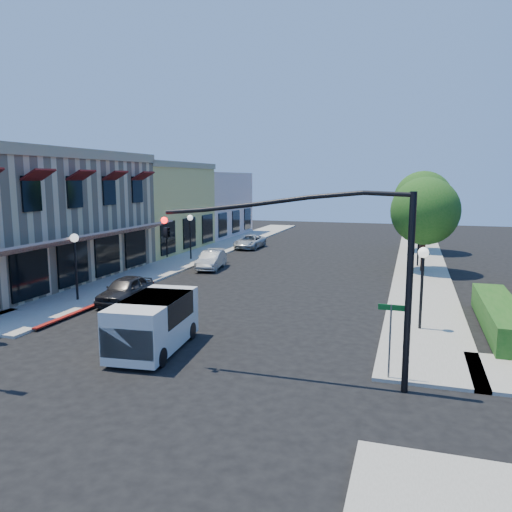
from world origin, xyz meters
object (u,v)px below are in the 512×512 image
(parked_car_c, at_px, (210,259))
(parked_car_d, at_px, (250,242))
(lamppost_right_near, at_px, (423,267))
(signal_mast_arm, at_px, (336,255))
(street_tree_b, at_px, (423,200))
(lamppost_right_far, at_px, (419,230))
(street_tree_a, at_px, (425,211))
(parked_car_b, at_px, (211,260))
(lamppost_left_far, at_px, (190,226))
(white_van, at_px, (153,321))
(lamppost_left_near, at_px, (75,250))
(street_name_sign, at_px, (390,329))
(parked_car_a, at_px, (125,290))

(parked_car_c, bearing_deg, parked_car_d, 84.03)
(lamppost_right_near, height_order, parked_car_c, lamppost_right_near)
(signal_mast_arm, xyz_separation_m, lamppost_right_near, (2.64, 6.50, -1.35))
(street_tree_b, relative_size, lamppost_right_far, 1.97)
(street_tree_a, height_order, street_tree_b, street_tree_b)
(lamppost_right_near, bearing_deg, street_tree_b, 89.28)
(signal_mast_arm, distance_m, parked_car_b, 21.05)
(lamppost_left_far, xyz_separation_m, lamppost_right_far, (17.00, 2.00, 0.00))
(street_tree_a, bearing_deg, signal_mast_arm, -98.17)
(parked_car_b, bearing_deg, white_van, -82.44)
(lamppost_right_near, bearing_deg, parked_car_c, 140.44)
(lamppost_left_near, xyz_separation_m, white_van, (7.50, -5.51, -1.58))
(lamppost_right_near, bearing_deg, parked_car_d, 123.90)
(parked_car_d, bearing_deg, parked_car_c, -88.07)
(lamppost_right_far, distance_m, parked_car_d, 15.97)
(white_van, relative_size, parked_car_c, 1.23)
(street_tree_a, relative_size, signal_mast_arm, 0.81)
(street_tree_a, bearing_deg, street_name_sign, -93.76)
(street_tree_a, height_order, lamppost_right_near, street_tree_a)
(parked_car_d, bearing_deg, lamppost_left_near, -95.09)
(street_tree_b, distance_m, parked_car_a, 27.97)
(parked_car_b, bearing_deg, street_name_sign, -59.86)
(street_tree_b, distance_m, street_name_sign, 29.96)
(lamppost_left_near, xyz_separation_m, parked_car_d, (2.30, 21.88, -2.12))
(parked_car_a, relative_size, parked_car_c, 1.05)
(street_tree_b, xyz_separation_m, parked_car_d, (-15.00, -2.12, -3.93))
(signal_mast_arm, xyz_separation_m, parked_car_d, (-12.06, 28.38, -3.48))
(street_name_sign, height_order, lamppost_right_far, lamppost_right_far)
(street_tree_b, bearing_deg, parked_car_d, -171.94)
(lamppost_left_near, bearing_deg, parked_car_b, 74.48)
(street_tree_a, distance_m, parked_car_b, 15.03)
(lamppost_right_near, relative_size, lamppost_right_far, 1.00)
(street_name_sign, relative_size, lamppost_left_near, 0.70)
(signal_mast_arm, xyz_separation_m, lamppost_right_far, (2.64, 22.50, -1.35))
(signal_mast_arm, distance_m, lamppost_right_far, 22.70)
(lamppost_left_near, distance_m, lamppost_left_far, 14.00)
(lamppost_right_near, bearing_deg, street_name_sign, -99.78)
(street_tree_a, distance_m, parked_car_a, 20.28)
(white_van, distance_m, parked_car_c, 18.22)
(lamppost_left_far, relative_size, white_van, 0.76)
(street_tree_b, relative_size, parked_car_b, 1.81)
(white_van, relative_size, parked_car_b, 1.20)
(lamppost_left_far, xyz_separation_m, parked_car_a, (2.52, -13.43, -2.05))
(street_tree_b, height_order, parked_car_b, street_tree_b)
(street_tree_b, height_order, lamppost_left_far, street_tree_b)
(parked_car_b, bearing_deg, parked_car_c, 108.83)
(street_tree_b, height_order, parked_car_a, street_tree_b)
(street_tree_a, bearing_deg, lamppost_right_near, -91.23)
(signal_mast_arm, bearing_deg, white_van, 171.70)
(signal_mast_arm, height_order, parked_car_d, signal_mast_arm)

